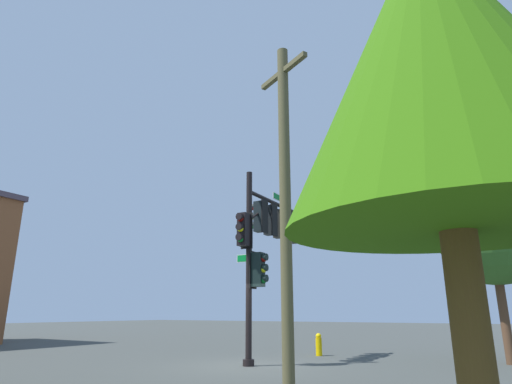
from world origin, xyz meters
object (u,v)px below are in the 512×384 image
Objects in this scene: utility_pole at (285,197)px; tree_near at (491,232)px; fire_hydrant at (319,345)px; signal_pole_assembly at (268,235)px; tree_far at (436,63)px.

utility_pole reaches higher than tree_near.
tree_near is (0.49, -6.41, 3.91)m from fire_hydrant.
tree_near is at bearing -23.75° from utility_pole.
signal_pole_assembly is 0.94× the size of tree_far.
tree_far reaches higher than fire_hydrant.
tree_near is (8.44, -3.71, 0.20)m from utility_pole.
fire_hydrant is at bearing -12.34° from signal_pole_assembly.
signal_pole_assembly is at bearing 115.35° from tree_near.
tree_far reaches higher than tree_near.
utility_pole is 1.28× the size of tree_near.
fire_hydrant is at bearing 30.11° from tree_far.
tree_far is at bearing -139.48° from signal_pole_assembly.
tree_near is at bearing -85.61° from fire_hydrant.
signal_pole_assembly is 4.89m from fire_hydrant.
tree_far is (-8.26, -7.06, 0.26)m from signal_pole_assembly.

